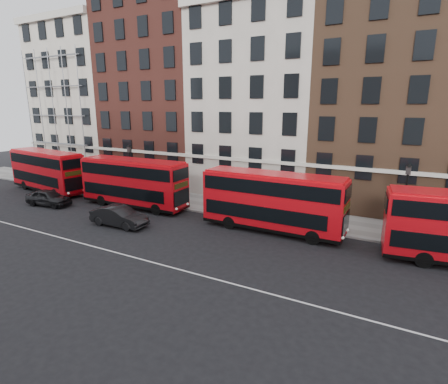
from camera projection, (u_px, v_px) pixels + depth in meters
The scene contains 13 objects.
ground at pixel (155, 246), 23.52m from camera, with size 120.00×120.00×0.00m, color black.
pavement at pixel (228, 207), 32.44m from camera, with size 80.00×5.00×0.15m, color gray.
kerb at pixel (214, 214), 30.31m from camera, with size 80.00×0.30×0.16m, color gray.
road_centre_line at pixel (134, 257), 21.81m from camera, with size 70.00×0.12×0.01m, color white.
building_terrace at pixel (259, 95), 36.41m from camera, with size 64.00×11.95×22.00m.
bus_a at pixel (47, 170), 38.00m from camera, with size 10.89×3.87×4.48m.
bus_b at pixel (133, 182), 32.19m from camera, with size 10.69×2.80×4.46m.
bus_c at pixel (272, 200), 25.85m from camera, with size 10.62×2.61×4.45m.
car_rear at pixel (49, 198), 32.96m from camera, with size 1.81×4.49×1.53m, color black.
car_front at pixel (119, 216), 27.38m from camera, with size 1.66×4.75×1.57m, color black.
lamp_post_left at pixel (130, 169), 35.00m from camera, with size 0.44×0.44×5.33m.
lamp_post_right at pixel (405, 198), 23.91m from camera, with size 0.44×0.44×5.33m.
iron_railings at pixel (238, 196), 34.18m from camera, with size 6.60×0.06×1.00m, color black, non-canonical shape.
Camera 1 is at (14.62, -17.01, 9.24)m, focal length 28.00 mm.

